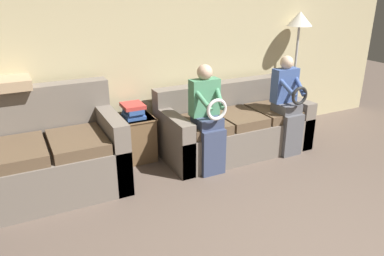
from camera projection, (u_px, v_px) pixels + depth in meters
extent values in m
cube|color=#C6B789|center=(181.00, 45.00, 4.56)|extent=(6.65, 0.06, 2.55)
cube|color=#70665B|center=(234.00, 135.00, 4.68)|extent=(1.82, 0.86, 0.41)
cube|color=#70665B|center=(221.00, 97.00, 4.80)|extent=(1.82, 0.20, 0.40)
cube|color=#70665B|center=(173.00, 139.00, 4.29)|extent=(0.16, 0.86, 0.61)
cube|color=#70665B|center=(287.00, 118.00, 4.99)|extent=(0.16, 0.86, 0.61)
cube|color=brown|center=(203.00, 125.00, 4.29)|extent=(0.47, 0.62, 0.11)
cube|color=brown|center=(239.00, 118.00, 4.50)|extent=(0.47, 0.62, 0.11)
cube|color=brown|center=(273.00, 112.00, 4.71)|extent=(0.47, 0.62, 0.11)
cube|color=#70665B|center=(51.00, 170.00, 3.74)|extent=(1.43, 0.91, 0.47)
cube|color=#70665B|center=(39.00, 111.00, 3.85)|extent=(1.43, 0.20, 0.55)
cube|color=#70665B|center=(112.00, 146.00, 3.95)|extent=(0.16, 0.91, 0.75)
cube|color=brown|center=(16.00, 152.00, 3.44)|extent=(0.52, 0.67, 0.11)
cube|color=brown|center=(78.00, 142.00, 3.67)|extent=(0.52, 0.67, 0.11)
cube|color=#384260|center=(213.00, 152.00, 4.07)|extent=(0.27, 0.10, 0.52)
cube|color=#384260|center=(207.00, 121.00, 4.07)|extent=(0.27, 0.28, 0.11)
cube|color=#4C8E66|center=(204.00, 97.00, 4.04)|extent=(0.32, 0.14, 0.40)
sphere|color=#DBB293|center=(205.00, 72.00, 3.94)|extent=(0.17, 0.17, 0.17)
torus|color=white|center=(217.00, 110.00, 3.83)|extent=(0.24, 0.04, 0.24)
cylinder|color=#4C8E66|center=(202.00, 99.00, 3.87)|extent=(0.12, 0.31, 0.22)
cylinder|color=#4C8E66|center=(219.00, 97.00, 3.96)|extent=(0.12, 0.31, 0.22)
cube|color=#56565B|center=(292.00, 135.00, 4.53)|extent=(0.27, 0.10, 0.52)
cube|color=#56565B|center=(287.00, 107.00, 4.53)|extent=(0.27, 0.28, 0.11)
cube|color=#3D5693|center=(285.00, 85.00, 4.49)|extent=(0.31, 0.14, 0.41)
sphere|color=beige|center=(287.00, 62.00, 4.39)|extent=(0.16, 0.16, 0.16)
torus|color=black|center=(300.00, 96.00, 4.29)|extent=(0.22, 0.04, 0.22)
cylinder|color=#3D5693|center=(286.00, 86.00, 4.33)|extent=(0.12, 0.31, 0.23)
cylinder|color=#3D5693|center=(299.00, 84.00, 4.41)|extent=(0.12, 0.31, 0.23)
cube|color=brown|center=(135.00, 139.00, 4.42)|extent=(0.42, 0.38, 0.53)
cube|color=brown|center=(134.00, 118.00, 4.32)|extent=(0.44, 0.40, 0.02)
cube|color=#33569E|center=(134.00, 116.00, 4.31)|extent=(0.22, 0.26, 0.04)
cube|color=#33569E|center=(133.00, 113.00, 4.30)|extent=(0.19, 0.23, 0.03)
cube|color=#33569E|center=(133.00, 110.00, 4.28)|extent=(0.18, 0.28, 0.05)
cube|color=#BC3833|center=(133.00, 106.00, 4.26)|extent=(0.24, 0.27, 0.04)
cylinder|color=#2D2B28|center=(289.00, 126.00, 5.51)|extent=(0.26, 0.26, 0.02)
cylinder|color=#B7B7BC|center=(294.00, 78.00, 5.25)|extent=(0.03, 0.03, 1.42)
cone|color=silver|center=(300.00, 19.00, 4.96)|extent=(0.33, 0.33, 0.19)
cube|color=tan|center=(10.00, 83.00, 3.64)|extent=(0.39, 0.39, 0.10)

